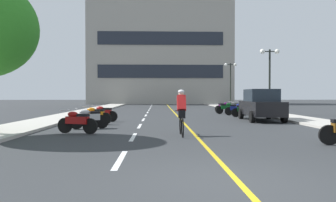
{
  "coord_description": "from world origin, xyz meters",
  "views": [
    {
      "loc": [
        -1.13,
        -5.46,
        1.5
      ],
      "look_at": [
        -0.45,
        16.11,
        1.08
      ],
      "focal_mm": 34.63,
      "sensor_mm": 36.0,
      "label": 1
    }
  ],
  "objects": [
    {
      "name": "centre_line_yellow",
      "position": [
        0.25,
        24.0,
        0.0
      ],
      "size": [
        0.12,
        66.0,
        0.01
      ],
      "primitive_type": "cube",
      "color": "gold",
      "rests_on": "ground"
    },
    {
      "name": "lane_dash_2",
      "position": [
        -2.0,
        10.0,
        0.0
      ],
      "size": [
        0.14,
        2.2,
        0.01
      ],
      "primitive_type": "cube",
      "color": "silver",
      "rests_on": "ground"
    },
    {
      "name": "lane_dash_7",
      "position": [
        -2.0,
        30.0,
        0.0
      ],
      "size": [
        0.14,
        2.2,
        0.01
      ],
      "primitive_type": "cube",
      "color": "silver",
      "rests_on": "ground"
    },
    {
      "name": "cyclist_rider",
      "position": [
        -0.26,
        6.4,
        0.89
      ],
      "size": [
        0.42,
        1.77,
        1.71
      ],
      "color": "black",
      "rests_on": "ground"
    },
    {
      "name": "lane_dash_6",
      "position": [
        -2.0,
        26.0,
        0.0
      ],
      "size": [
        0.14,
        2.2,
        0.01
      ],
      "primitive_type": "cube",
      "color": "silver",
      "rests_on": "ground"
    },
    {
      "name": "curb_right",
      "position": [
        7.2,
        24.0,
        0.06
      ],
      "size": [
        2.4,
        72.0,
        0.12
      ],
      "primitive_type": "cube",
      "color": "#B7B2A8",
      "rests_on": "ground"
    },
    {
      "name": "ground_plane",
      "position": [
        0.0,
        21.0,
        0.0
      ],
      "size": [
        140.0,
        140.0,
        0.0
      ],
      "primitive_type": "plane",
      "color": "#2D3033"
    },
    {
      "name": "motorcycle_5",
      "position": [
        4.67,
        16.02,
        0.47
      ],
      "size": [
        1.7,
        0.6,
        0.92
      ],
      "color": "black",
      "rests_on": "ground"
    },
    {
      "name": "lane_dash_10",
      "position": [
        -2.0,
        42.0,
        0.0
      ],
      "size": [
        0.14,
        2.2,
        0.01
      ],
      "primitive_type": "cube",
      "color": "silver",
      "rests_on": "ground"
    },
    {
      "name": "street_lamp_mid",
      "position": [
        7.19,
        18.39,
        3.65
      ],
      "size": [
        1.46,
        0.36,
        4.78
      ],
      "color": "black",
      "rests_on": "curb_right"
    },
    {
      "name": "motorcycle_7",
      "position": [
        4.24,
        19.71,
        0.47
      ],
      "size": [
        1.69,
        0.6,
        0.92
      ],
      "color": "black",
      "rests_on": "ground"
    },
    {
      "name": "lane_dash_5",
      "position": [
        -2.0,
        22.0,
        0.0
      ],
      "size": [
        0.14,
        2.2,
        0.01
      ],
      "primitive_type": "cube",
      "color": "silver",
      "rests_on": "ground"
    },
    {
      "name": "lane_dash_0",
      "position": [
        -2.0,
        2.0,
        0.0
      ],
      "size": [
        0.14,
        2.2,
        0.01
      ],
      "primitive_type": "cube",
      "color": "silver",
      "rests_on": "ground"
    },
    {
      "name": "lane_dash_4",
      "position": [
        -2.0,
        18.0,
        0.0
      ],
      "size": [
        0.14,
        2.2,
        0.01
      ],
      "primitive_type": "cube",
      "color": "silver",
      "rests_on": "ground"
    },
    {
      "name": "office_building",
      "position": [
        -0.69,
        49.5,
        8.58
      ],
      "size": [
        23.23,
        9.11,
        17.16
      ],
      "color": "#9E998E",
      "rests_on": "ground"
    },
    {
      "name": "motorcycle_3",
      "position": [
        -4.31,
        10.95,
        0.47
      ],
      "size": [
        1.69,
        0.62,
        0.92
      ],
      "color": "black",
      "rests_on": "ground"
    },
    {
      "name": "motorcycle_4",
      "position": [
        -4.19,
        12.7,
        0.47
      ],
      "size": [
        1.65,
        0.76,
        0.92
      ],
      "color": "black",
      "rests_on": "ground"
    },
    {
      "name": "motorcycle_8",
      "position": [
        4.47,
        21.67,
        0.47
      ],
      "size": [
        1.64,
        0.79,
        0.92
      ],
      "color": "black",
      "rests_on": "ground"
    },
    {
      "name": "lane_dash_1",
      "position": [
        -2.0,
        6.0,
        0.0
      ],
      "size": [
        0.14,
        2.2,
        0.01
      ],
      "primitive_type": "cube",
      "color": "silver",
      "rests_on": "ground"
    },
    {
      "name": "motorcycle_6",
      "position": [
        4.59,
        17.79,
        0.47
      ],
      "size": [
        1.69,
        0.63,
        0.92
      ],
      "color": "black",
      "rests_on": "ground"
    },
    {
      "name": "lane_dash_3",
      "position": [
        -2.0,
        14.0,
        0.0
      ],
      "size": [
        0.14,
        2.2,
        0.01
      ],
      "primitive_type": "cube",
      "color": "silver",
      "rests_on": "ground"
    },
    {
      "name": "street_lamp_far",
      "position": [
        7.38,
        32.16,
        3.84
      ],
      "size": [
        1.46,
        0.36,
        5.08
      ],
      "color": "black",
      "rests_on": "curb_right"
    },
    {
      "name": "curb_left",
      "position": [
        -7.2,
        24.0,
        0.06
      ],
      "size": [
        2.4,
        72.0,
        0.12
      ],
      "primitive_type": "cube",
      "color": "#B7B2A8",
      "rests_on": "ground"
    },
    {
      "name": "lane_dash_11",
      "position": [
        -2.0,
        46.0,
        0.0
      ],
      "size": [
        0.14,
        2.2,
        0.01
      ],
      "primitive_type": "cube",
      "color": "silver",
      "rests_on": "ground"
    },
    {
      "name": "lane_dash_8",
      "position": [
        -2.0,
        34.0,
        0.0
      ],
      "size": [
        0.14,
        2.2,
        0.01
      ],
      "primitive_type": "cube",
      "color": "silver",
      "rests_on": "ground"
    },
    {
      "name": "parked_car_near",
      "position": [
        4.83,
        13.03,
        0.92
      ],
      "size": [
        2.07,
        4.27,
        1.82
      ],
      "color": "black",
      "rests_on": "ground"
    },
    {
      "name": "motorcycle_1",
      "position": [
        -4.24,
        7.09,
        0.47
      ],
      "size": [
        1.65,
        0.77,
        0.92
      ],
      "color": "black",
      "rests_on": "ground"
    },
    {
      "name": "motorcycle_2",
      "position": [
        -4.15,
        8.84,
        0.47
      ],
      "size": [
        1.64,
        0.79,
        0.92
      ],
      "color": "black",
      "rests_on": "ground"
    },
    {
      "name": "lane_dash_9",
      "position": [
        -2.0,
        38.0,
        0.0
      ],
      "size": [
        0.14,
        2.2,
        0.01
      ],
      "primitive_type": "cube",
      "color": "silver",
      "rests_on": "ground"
    }
  ]
}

